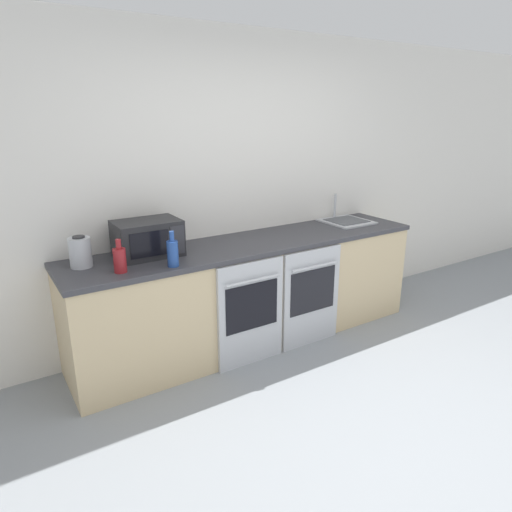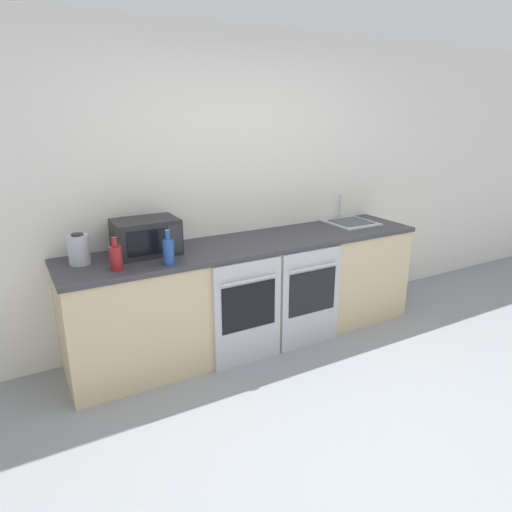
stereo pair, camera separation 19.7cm
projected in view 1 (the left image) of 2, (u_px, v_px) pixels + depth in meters
ground_plane at (394, 445)px, 2.78m from camera, size 16.00×16.00×0.00m
wall_back at (230, 188)px, 3.98m from camera, size 10.00×0.06×2.60m
counter_back at (252, 291)px, 3.95m from camera, size 3.12×0.68×0.90m
oven_left at (251, 313)px, 3.56m from camera, size 0.58×0.06×0.86m
oven_right at (311, 297)px, 3.87m from camera, size 0.58×0.06×0.86m
microwave at (148, 238)px, 3.39m from camera, size 0.47×0.33×0.27m
bottle_red at (120, 259)px, 3.05m from camera, size 0.09×0.09×0.23m
bottle_blue at (173, 253)px, 3.17m from camera, size 0.08×0.08×0.25m
kettle at (80, 252)px, 3.15m from camera, size 0.15×0.15×0.22m
sink at (346, 221)px, 4.47m from camera, size 0.42×0.44×0.25m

